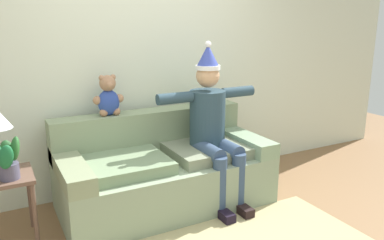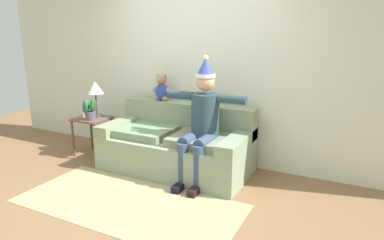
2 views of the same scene
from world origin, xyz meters
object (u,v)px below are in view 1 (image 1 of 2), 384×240
object	(u,v)px
teddy_bear	(108,97)
side_table	(0,189)
potted_plant	(8,160)
couch	(163,170)
person_seated	(212,123)

from	to	relation	value
teddy_bear	side_table	bearing A→B (deg)	-158.51
teddy_bear	potted_plant	distance (m)	1.07
side_table	teddy_bear	bearing A→B (deg)	21.49
couch	side_table	size ratio (longest dim) A/B	3.38
side_table	potted_plant	world-z (taller)	potted_plant
couch	side_table	world-z (taller)	couch
teddy_bear	potted_plant	bearing A→B (deg)	-151.68
person_seated	potted_plant	distance (m)	1.75
person_seated	teddy_bear	size ratio (longest dim) A/B	3.99
couch	teddy_bear	world-z (taller)	teddy_bear
teddy_bear	potted_plant	world-z (taller)	teddy_bear
person_seated	side_table	size ratio (longest dim) A/B	2.67
potted_plant	couch	bearing A→B (deg)	8.16
couch	potted_plant	bearing A→B (deg)	-171.84
couch	teddy_bear	distance (m)	0.85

